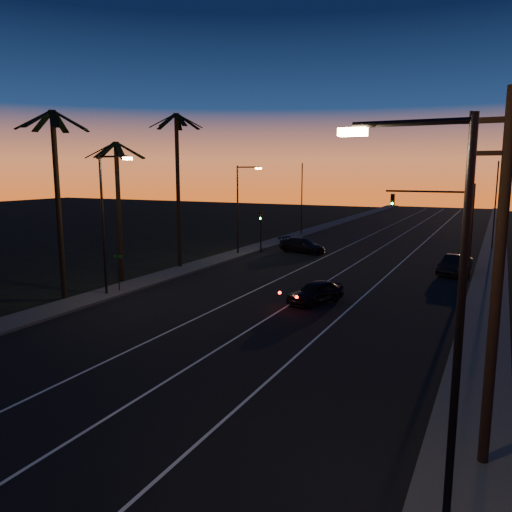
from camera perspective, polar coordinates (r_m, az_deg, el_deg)
The scene contains 21 objects.
road at distance 36.70m, azimuth 7.20°, elevation -2.94°, with size 20.00×170.00×0.01m, color black.
sidewalk_left at distance 41.59m, azimuth -7.54°, elevation -1.36°, with size 2.40×170.00×0.16m, color #373735.
sidewalk_right at distance 34.82m, azimuth 24.95°, elevation -4.34°, with size 2.40×170.00×0.16m, color #373735.
lane_stripe_left at distance 37.75m, azimuth 2.89°, elevation -2.50°, with size 0.12×160.00×0.01m, color silver.
lane_stripe_mid at distance 36.54m, azimuth 7.94°, elevation -2.99°, with size 0.12×160.00×0.01m, color silver.
lane_stripe_right at distance 35.64m, azimuth 13.30°, elevation -3.48°, with size 0.12×160.00×0.01m, color silver.
palm_near at distance 32.62m, azimuth -21.78°, elevation 7.42°, with size 4.25×4.16×11.53m.
palm_mid at distance 37.35m, azimuth -15.48°, elevation 6.69°, with size 4.25×4.16×10.03m.
palm_far at distance 41.41m, azimuth -8.94°, elevation 9.05°, with size 4.25×4.16×12.53m.
streetlight_left_near at distance 32.77m, azimuth -16.76°, elevation 4.63°, with size 2.55×0.26×9.00m.
streetlight_left_far at distance 47.54m, azimuth -1.78°, elevation 6.15°, with size 2.55×0.26×8.50m.
streetlight_right_near at distance 10.30m, azimuth 20.68°, elevation -5.78°, with size 2.55×0.26×9.00m.
street_sign at distance 34.06m, azimuth -15.44°, elevation -1.36°, with size 0.70×0.06×2.60m.
utility_pole at distance 14.17m, azimuth 25.92°, elevation -2.06°, with size 2.20×0.28×10.00m.
signal_mast at distance 44.25m, azimuth 20.45°, elevation 4.93°, with size 7.10×0.41×7.00m.
signal_post at distance 48.95m, azimuth 0.55°, elevation 3.70°, with size 0.28×0.37×4.20m.
far_pole_left at distance 63.18m, azimuth 5.25°, elevation 6.47°, with size 0.14×0.14×9.00m, color black.
far_pole_right at distance 56.03m, azimuth 25.66°, elevation 5.16°, with size 0.14×0.14×9.00m, color black.
lead_car at distance 30.72m, azimuth 6.81°, elevation -4.09°, with size 3.12×4.74×1.37m.
right_car at distance 41.98m, azimuth 21.76°, elevation -0.93°, with size 2.40×4.70×1.48m.
cross_car at distance 49.65m, azimuth 5.30°, elevation 1.23°, with size 5.25×3.23×1.42m.
Camera 1 is at (11.54, -3.92, 7.95)m, focal length 35.00 mm.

